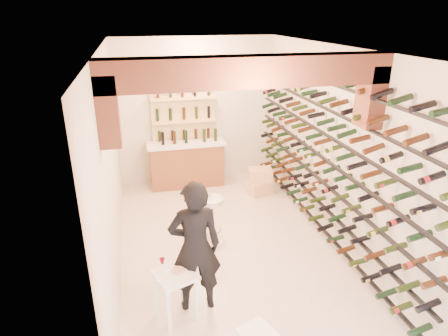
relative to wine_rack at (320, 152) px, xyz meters
name	(u,v)px	position (x,y,z in m)	size (l,w,h in m)	color
ground	(228,246)	(-1.53, 0.00, -1.55)	(6.00, 6.00, 0.00)	beige
room_shell	(233,120)	(-1.53, -0.26, 0.70)	(3.52, 6.02, 3.21)	beige
wine_rack	(320,152)	(0.00, 0.00, 0.00)	(0.32, 5.70, 2.56)	black
back_counter	(187,163)	(-1.83, 2.65, -1.02)	(1.70, 0.62, 1.29)	brown
back_shelving	(184,132)	(-1.83, 2.89, -0.38)	(1.40, 0.31, 2.73)	#E1C27E
tasting_table	(175,282)	(-2.56, -1.44, -0.99)	(0.60, 0.60, 0.83)	white
person	(195,247)	(-2.28, -1.27, -0.64)	(0.66, 0.44, 1.82)	black
chrome_barstool	(212,217)	(-1.77, 0.19, -1.07)	(0.43, 0.43, 0.83)	silver
crate_lower	(260,187)	(-0.38, 1.81, -1.40)	(0.51, 0.35, 0.30)	#E1B17B
crate_upper	(260,175)	(-0.38, 1.81, -1.10)	(0.48, 0.33, 0.28)	#E1B17B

